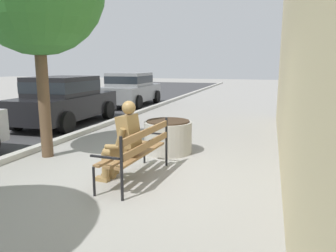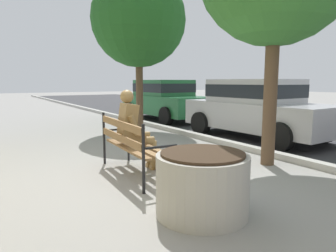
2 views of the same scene
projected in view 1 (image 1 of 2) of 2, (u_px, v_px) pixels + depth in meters
ground_plane at (137, 179)px, 5.53m from camera, size 80.00×80.00×0.00m
curb_stone at (1, 161)px, 6.38m from camera, size 60.00×0.20×0.12m
building_wall_behind at (303, 47)px, 5.75m from camera, size 12.00×0.50×4.48m
park_bench at (139, 148)px, 5.42m from camera, size 1.83×0.63×0.95m
bronze_statue_seated at (122, 143)px, 5.28m from camera, size 0.69×0.78×1.37m
concrete_planter at (168, 137)px, 7.15m from camera, size 1.05×1.05×0.72m
parked_car_black at (65, 99)px, 10.43m from camera, size 4.16×2.04×1.56m
parked_car_grey at (131, 88)px, 15.30m from camera, size 4.16×2.04×1.56m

